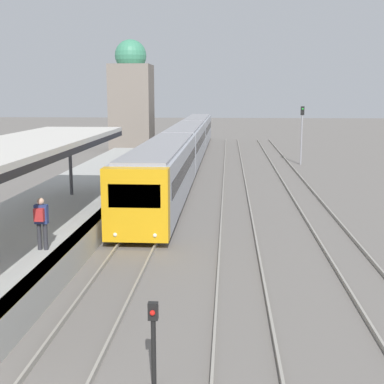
{
  "coord_description": "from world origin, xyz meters",
  "views": [
    {
      "loc": [
        3.47,
        -7.33,
        5.87
      ],
      "look_at": [
        1.96,
        15.01,
        1.69
      ],
      "focal_mm": 50.0,
      "sensor_mm": 36.0,
      "label": 1
    }
  ],
  "objects": [
    {
      "name": "distant_domed_building",
      "position": [
        -6.46,
        47.63,
        5.27
      ],
      "size": [
        4.14,
        4.14,
        11.14
      ],
      "color": "slate",
      "rests_on": "ground_plane"
    },
    {
      "name": "signal_mast_far",
      "position": [
        9.49,
        37.09,
        3.02
      ],
      "size": [
        0.28,
        0.29,
        4.77
      ],
      "color": "gray",
      "rests_on": "ground_plane"
    },
    {
      "name": "signal_post_near",
      "position": [
        2.03,
        2.54,
        1.11
      ],
      "size": [
        0.2,
        0.21,
        1.79
      ],
      "color": "black",
      "rests_on": "ground_plane"
    },
    {
      "name": "person_on_platform",
      "position": [
        -2.32,
        8.53,
        1.97
      ],
      "size": [
        0.4,
        0.4,
        1.66
      ],
      "color": "#2D2D33",
      "rests_on": "station_platform"
    },
    {
      "name": "train_near",
      "position": [
        0.0,
        36.77,
        1.77
      ],
      "size": [
        2.55,
        49.45,
        3.2
      ],
      "color": "gold",
      "rests_on": "ground_plane"
    }
  ]
}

